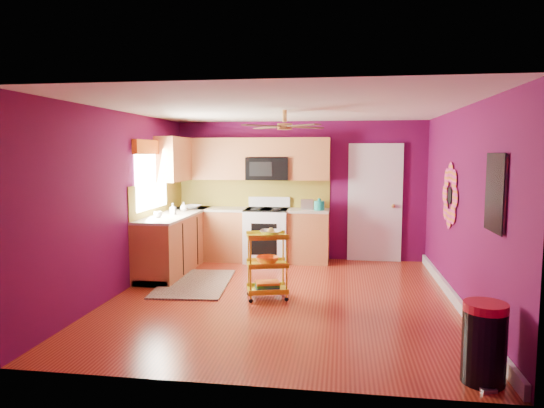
# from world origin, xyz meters

# --- Properties ---
(ground) EXTENTS (5.00, 5.00, 0.00)m
(ground) POSITION_xyz_m (0.00, 0.00, 0.00)
(ground) COLOR maroon
(ground) RESTS_ON ground
(room_envelope) EXTENTS (4.54, 5.04, 2.52)m
(room_envelope) POSITION_xyz_m (0.03, 0.00, 1.63)
(room_envelope) COLOR #590A3F
(room_envelope) RESTS_ON ground
(lower_cabinets) EXTENTS (2.81, 2.31, 0.94)m
(lower_cabinets) POSITION_xyz_m (-1.35, 1.82, 0.43)
(lower_cabinets) COLOR #9A542A
(lower_cabinets) RESTS_ON ground
(electric_range) EXTENTS (0.76, 0.66, 1.13)m
(electric_range) POSITION_xyz_m (-0.55, 2.17, 0.48)
(electric_range) COLOR white
(electric_range) RESTS_ON ground
(upper_cabinetry) EXTENTS (2.80, 2.30, 1.26)m
(upper_cabinetry) POSITION_xyz_m (-1.24, 2.17, 1.80)
(upper_cabinetry) COLOR #9A542A
(upper_cabinetry) RESTS_ON ground
(left_window) EXTENTS (0.08, 1.35, 1.08)m
(left_window) POSITION_xyz_m (-2.22, 1.05, 1.74)
(left_window) COLOR white
(left_window) RESTS_ON ground
(panel_door) EXTENTS (0.95, 0.11, 2.15)m
(panel_door) POSITION_xyz_m (1.35, 2.47, 1.02)
(panel_door) COLOR white
(panel_door) RESTS_ON ground
(right_wall_art) EXTENTS (0.04, 2.74, 1.04)m
(right_wall_art) POSITION_xyz_m (2.23, -0.34, 1.44)
(right_wall_art) COLOR black
(right_wall_art) RESTS_ON ground
(ceiling_fan) EXTENTS (1.01, 1.01, 0.26)m
(ceiling_fan) POSITION_xyz_m (0.00, 0.20, 2.29)
(ceiling_fan) COLOR #BF8C3F
(ceiling_fan) RESTS_ON ground
(shag_rug) EXTENTS (1.11, 1.68, 0.02)m
(shag_rug) POSITION_xyz_m (-1.37, 0.48, 0.01)
(shag_rug) COLOR black
(shag_rug) RESTS_ON ground
(rolling_cart) EXTENTS (0.61, 0.51, 0.95)m
(rolling_cart) POSITION_xyz_m (-0.19, -0.06, 0.49)
(rolling_cart) COLOR yellow
(rolling_cart) RESTS_ON ground
(trash_can) EXTENTS (0.44, 0.44, 0.69)m
(trash_can) POSITION_xyz_m (1.97, -2.15, 0.34)
(trash_can) COLOR black
(trash_can) RESTS_ON ground
(teal_kettle) EXTENTS (0.18, 0.18, 0.21)m
(teal_kettle) POSITION_xyz_m (0.38, 2.12, 1.02)
(teal_kettle) COLOR #138E7F
(teal_kettle) RESTS_ON lower_cabinets
(toaster) EXTENTS (0.22, 0.15, 0.18)m
(toaster) POSITION_xyz_m (0.17, 2.19, 1.03)
(toaster) COLOR beige
(toaster) RESTS_ON lower_cabinets
(soap_bottle_a) EXTENTS (0.08, 0.09, 0.19)m
(soap_bottle_a) POSITION_xyz_m (-1.92, 1.15, 1.03)
(soap_bottle_a) COLOR #EA3F72
(soap_bottle_a) RESTS_ON lower_cabinets
(soap_bottle_b) EXTENTS (0.12, 0.12, 0.16)m
(soap_bottle_b) POSITION_xyz_m (-1.91, 1.65, 1.02)
(soap_bottle_b) COLOR white
(soap_bottle_b) RESTS_ON lower_cabinets
(counter_dish) EXTENTS (0.28, 0.28, 0.07)m
(counter_dish) POSITION_xyz_m (-1.86, 2.02, 0.97)
(counter_dish) COLOR white
(counter_dish) RESTS_ON lower_cabinets
(counter_cup) EXTENTS (0.12, 0.12, 0.10)m
(counter_cup) POSITION_xyz_m (-2.02, 0.76, 0.99)
(counter_cup) COLOR white
(counter_cup) RESTS_ON lower_cabinets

